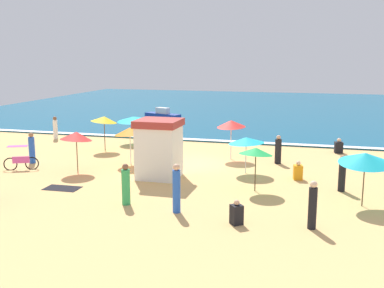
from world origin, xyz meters
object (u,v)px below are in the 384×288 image
beachgoer_4 (55,128)px  beachgoer_6 (298,172)px  beach_umbrella_4 (130,131)px  beach_umbrella_9 (231,124)px  beach_umbrella_8 (76,136)px  beachgoer_5 (313,206)px  beach_umbrella_1 (104,119)px  beach_umbrella_3 (365,158)px  small_boat_0 (163,116)px  beach_umbrella_5 (134,119)px  beachgoer_9 (342,174)px  beach_umbrella_6 (246,140)px  beachgoer_11 (278,150)px  beachgoer_0 (176,189)px  beachgoer_3 (32,148)px  parked_bicycle (21,163)px  beach_umbrella_2 (256,151)px  beachgoer_2 (339,147)px  beachgoer_7 (237,214)px  lifeguard_cabana (159,148)px  beachgoer_10 (126,185)px

beachgoer_4 → beachgoer_6: (17.52, -6.68, -0.40)m
beach_umbrella_4 → beach_umbrella_9: 5.88m
beach_umbrella_8 → beach_umbrella_9: 8.84m
beachgoer_5 → beach_umbrella_4: bearing=143.3°
beach_umbrella_4 → beach_umbrella_1: bearing=134.7°
beach_umbrella_3 → beach_umbrella_8: (-13.90, 1.94, -0.08)m
beach_umbrella_9 → small_boat_0: 16.21m
beach_umbrella_5 → beachgoer_9: bearing=-31.8°
beach_umbrella_6 → beachgoer_5: (3.49, -7.22, -0.87)m
beach_umbrella_6 → beachgoer_9: size_ratio=1.17×
beachgoer_11 → beachgoer_5: bearing=-78.1°
beach_umbrella_9 → beach_umbrella_8: bearing=-143.8°
beachgoer_0 → beachgoer_3: (-10.38, 5.86, -0.11)m
beach_umbrella_6 → beachgoer_11: bearing=61.1°
beachgoer_4 → beachgoer_5: bearing=-36.0°
parked_bicycle → beach_umbrella_2: bearing=-2.6°
beach_umbrella_2 → beachgoer_2: (3.90, 9.61, -1.44)m
beach_umbrella_9 → beachgoer_5: 11.42m
beach_umbrella_1 → beachgoer_7: beach_umbrella_1 is taller
lifeguard_cabana → beach_umbrella_1: lifeguard_cabana is taller
beachgoer_10 → beachgoer_2: bearing=56.0°
small_boat_0 → beach_umbrella_5: bearing=-82.0°
beach_umbrella_6 → beachgoer_6: (2.68, -0.61, -1.32)m
beach_umbrella_1 → beachgoer_3: beach_umbrella_1 is taller
beach_umbrella_1 → beachgoer_2: (14.42, 3.14, -1.62)m
beach_umbrella_4 → beach_umbrella_3: bearing=-20.0°
beach_umbrella_1 → beachgoer_5: beach_umbrella_1 is taller
beach_umbrella_2 → beach_umbrella_4: size_ratio=0.85×
beach_umbrella_8 → small_boat_0: 18.82m
beachgoer_0 → beachgoer_10: beachgoer_0 is taller
beach_umbrella_4 → beachgoer_11: beach_umbrella_4 is taller
lifeguard_cabana → beachgoer_11: lifeguard_cabana is taller
beach_umbrella_5 → beach_umbrella_6: size_ratio=1.45×
lifeguard_cabana → beach_umbrella_4: bearing=137.6°
beach_umbrella_5 → beach_umbrella_1: bearing=-106.4°
beachgoer_0 → beachgoer_3: 11.92m
beachgoer_0 → beachgoer_6: beachgoer_0 is taller
parked_bicycle → beachgoer_6: bearing=7.7°
beachgoer_3 → beachgoer_4: (-2.82, 7.04, -0.03)m
beachgoer_10 → beachgoer_3: bearing=145.9°
beachgoer_3 → beachgoer_11: size_ratio=1.08×
beachgoer_2 → beach_umbrella_4: bearing=-151.1°
beach_umbrella_2 → beach_umbrella_1: bearing=148.4°
beach_umbrella_1 → beach_umbrella_4: 4.39m
lifeguard_cabana → beach_umbrella_3: (9.42, -2.05, 0.51)m
beach_umbrella_3 → beach_umbrella_5: beach_umbrella_3 is taller
lifeguard_cabana → beachgoer_9: lifeguard_cabana is taller
beach_umbrella_4 → beach_umbrella_6: size_ratio=1.25×
lifeguard_cabana → beachgoer_5: bearing=-34.5°
beach_umbrella_9 → beachgoer_5: (4.85, -10.27, -1.24)m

